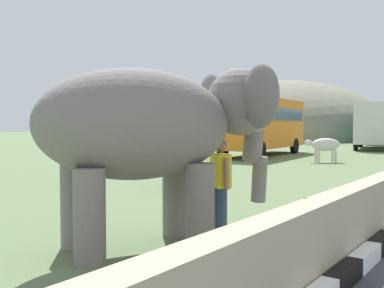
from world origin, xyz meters
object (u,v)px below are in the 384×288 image
person_handler (221,181)px  cow_near (179,160)px  bus_white (374,122)px  elephant (159,127)px  bus_orange (261,122)px  cow_mid (325,145)px  bus_teal (376,123)px

person_handler → cow_near: bearing=45.8°
bus_white → cow_near: bus_white is taller
elephant → bus_orange: bus_orange is taller
bus_white → cow_near: bearing=-177.6°
elephant → bus_orange: 21.08m
bus_orange → cow_mid: size_ratio=5.82×
bus_orange → bus_white: (11.79, -3.74, -0.00)m
person_handler → bus_white: bus_white is taller
bus_orange → cow_near: bus_orange is taller
elephant → bus_white: size_ratio=0.44×
bus_teal → cow_mid: 24.74m
bus_orange → bus_teal: 21.79m
person_handler → bus_white: 30.45m
elephant → bus_white: 31.50m
bus_orange → cow_near: size_ratio=5.53×
bus_orange → cow_mid: bearing=-118.6°
elephant → cow_near: bearing=35.1°
person_handler → cow_near: person_handler is taller
bus_orange → bus_white: 12.37m
bus_teal → cow_mid: size_ratio=5.09×
bus_orange → cow_mid: 5.81m
person_handler → cow_mid: person_handler is taller
person_handler → bus_orange: bearing=25.5°
elephant → bus_teal: bus_teal is taller
person_handler → cow_near: 5.37m
elephant → bus_teal: 41.68m
elephant → bus_teal: (41.12, 6.86, 0.21)m
person_handler → bus_orange: bus_orange is taller
bus_white → person_handler: bearing=-170.6°
person_handler → cow_mid: size_ratio=1.01×
elephant → cow_mid: bearing=11.2°
bus_teal → bus_orange: bearing=176.2°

